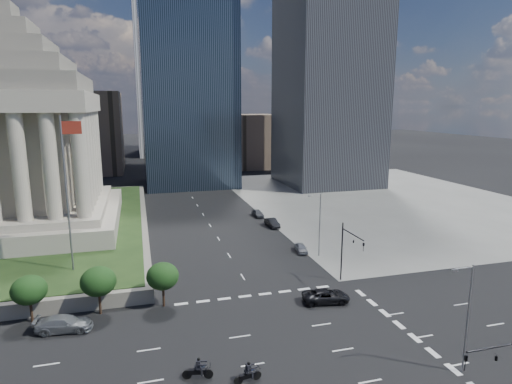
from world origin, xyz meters
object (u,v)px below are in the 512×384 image
object	(u,v)px
street_lamp_north	(319,221)
parked_sedan_near	(301,248)
street_lamp_south	(467,313)
motorcycle_trail	(198,368)
parked_sedan_mid	(272,223)
flagpole	(67,186)
pickup_truck	(326,296)
suv_grey	(64,324)
traffic_signal_ne	(349,247)
war_memorial	(6,116)
motorcycle_lead	(248,372)
parked_sedan_far	(258,213)
traffic_signal_se	(509,370)

from	to	relation	value
street_lamp_north	parked_sedan_near	bearing A→B (deg)	126.44
street_lamp_south	street_lamp_north	xyz separation A→B (m)	(0.00, 31.00, 0.00)
street_lamp_north	motorcycle_trail	bearing A→B (deg)	-131.11
parked_sedan_mid	flagpole	bearing A→B (deg)	-154.78
pickup_truck	suv_grey	xyz separation A→B (m)	(-29.06, 1.17, 0.04)
street_lamp_south	motorcycle_trail	bearing A→B (deg)	166.60
traffic_signal_ne	suv_grey	size ratio (longest dim) A/B	1.41
war_memorial	street_lamp_north	size ratio (longest dim) A/B	3.90
pickup_truck	motorcycle_lead	bearing A→B (deg)	141.68
flagpole	motorcycle_trail	distance (m)	30.29
traffic_signal_ne	street_lamp_south	size ratio (longest dim) A/B	0.80
street_lamp_north	motorcycle_lead	distance (m)	33.26
parked_sedan_far	flagpole	bearing A→B (deg)	-142.60
traffic_signal_ne	motorcycle_lead	world-z (taller)	traffic_signal_ne
flagpole	suv_grey	world-z (taller)	flagpole
war_memorial	motorcycle_trail	size ratio (longest dim) A/B	14.48
street_lamp_south	motorcycle_trail	xyz separation A→B (m)	(-22.40, 5.34, -4.66)
suv_grey	motorcycle_lead	xyz separation A→B (m)	(16.27, -13.31, 0.13)
traffic_signal_ne	motorcycle_lead	distance (m)	24.14
parked_sedan_far	motorcycle_lead	size ratio (longest dim) A/B	1.72
traffic_signal_ne	street_lamp_south	xyz separation A→B (m)	(0.83, -19.70, 0.41)
traffic_signal_se	traffic_signal_ne	size ratio (longest dim) A/B	1.00
parked_sedan_far	motorcycle_trail	distance (m)	55.38
flagpole	suv_grey	distance (m)	17.90
parked_sedan_mid	motorcycle_trail	bearing A→B (deg)	-119.55
motorcycle_trail	parked_sedan_mid	bearing A→B (deg)	77.03
traffic_signal_se	pickup_truck	world-z (taller)	traffic_signal_se
suv_grey	parked_sedan_mid	world-z (taller)	suv_grey
motorcycle_trail	parked_sedan_near	bearing A→B (deg)	66.18
flagpole	street_lamp_north	xyz separation A→B (m)	(35.16, 1.00, -7.45)
street_lamp_south	parked_sedan_near	xyz separation A→B (m)	(-1.83, 33.48, -4.99)
war_memorial	flagpole	size ratio (longest dim) A/B	1.95
street_lamp_south	parked_sedan_near	bearing A→B (deg)	93.13
parked_sedan_near	parked_sedan_mid	size ratio (longest dim) A/B	0.83
parked_sedan_near	parked_sedan_far	xyz separation A→B (m)	(-0.60, 23.51, 0.08)
motorcycle_trail	flagpole	bearing A→B (deg)	129.70
war_memorial	pickup_truck	world-z (taller)	war_memorial
flagpole	motorcycle_trail	size ratio (longest dim) A/B	7.42
traffic_signal_se	motorcycle_trail	size ratio (longest dim) A/B	2.97
suv_grey	parked_sedan_near	distance (m)	36.73
traffic_signal_se	parked_sedan_mid	bearing A→B (deg)	89.17
war_memorial	traffic_signal_se	world-z (taller)	war_memorial
traffic_signal_ne	flagpole	bearing A→B (deg)	163.29
street_lamp_north	parked_sedan_far	distance (m)	26.56
war_memorial	street_lamp_north	world-z (taller)	war_memorial
street_lamp_south	street_lamp_north	world-z (taller)	same
war_memorial	parked_sedan_far	size ratio (longest dim) A/B	8.89
street_lamp_south	street_lamp_north	size ratio (longest dim) A/B	1.00
parked_sedan_mid	street_lamp_north	bearing A→B (deg)	-88.37
traffic_signal_se	street_lamp_north	world-z (taller)	street_lamp_north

